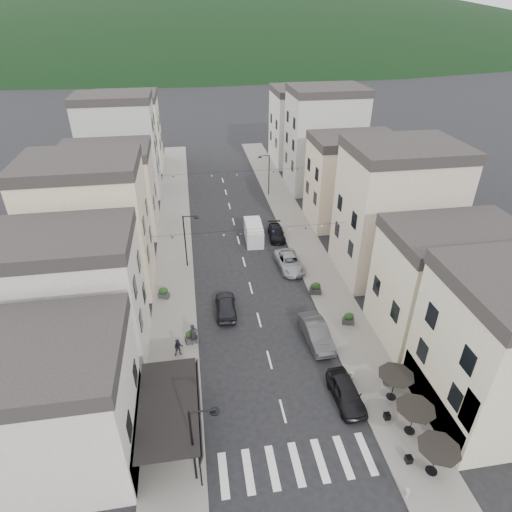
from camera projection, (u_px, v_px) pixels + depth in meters
The scene contains 28 objects.
ground at pixel (305, 496), 24.56m from camera, with size 700.00×700.00×0.00m, color black.
sidewalk_left at pixel (175, 240), 50.62m from camera, with size 4.00×76.00×0.12m, color slate.
sidewalk_right at pixel (298, 231), 52.67m from camera, with size 4.00×76.00×0.12m, color slate.
hill_backdrop at pixel (187, 45), 278.79m from camera, with size 640.00×360.00×70.00m, color black.
boutique_building at pixel (26, 414), 24.63m from camera, with size 12.00×8.00×8.00m, color #B5B1A6.
boutique_awning at pixel (172, 406), 26.21m from camera, with size 3.77×7.50×3.28m.
buildings_row_left at pixel (111, 178), 51.44m from camera, with size 10.20×54.16×14.00m.
buildings_row_right at pixel (345, 167), 54.30m from camera, with size 10.20×54.16×14.50m.
cafe_terrace at pixel (415, 411), 26.77m from camera, with size 2.50×8.10×2.53m.
streetlamp_left_near at pixel (197, 439), 23.56m from camera, with size 1.70×0.56×6.00m.
streetlamp_left_far at pixel (187, 236), 43.90m from camera, with size 1.70×0.56×6.00m.
streetlamp_right_far at pixel (267, 171), 60.74m from camera, with size 1.70×0.56×6.00m.
bollards at pixel (285, 413), 29.00m from camera, with size 11.66×10.26×0.60m.
bunting_near at pixel (249, 233), 40.30m from camera, with size 19.00×0.28×0.62m.
bunting_far at pixel (231, 174), 53.86m from camera, with size 19.00×0.28×0.62m.
parked_car_a at pixel (346, 392), 30.09m from camera, with size 1.80×4.47×1.52m, color black.
parked_car_b at pixel (316, 333), 35.40m from camera, with size 1.75×5.02×1.65m, color #38383B.
parked_car_c at pixel (289, 262), 45.20m from camera, with size 2.37×5.15×1.43m, color #919499.
parked_car_d at pixel (276, 233), 51.07m from camera, with size 1.78×4.38×1.27m, color black.
parked_car_e at pixel (226, 306), 38.64m from camera, with size 1.81×4.50×1.53m, color black.
delivery_van at pixel (254, 232), 50.22m from camera, with size 2.15×4.92×2.32m.
pedestrian_a at pixel (194, 335), 34.82m from camera, with size 0.71×0.47×1.94m, color black.
pedestrian_b at pixel (178, 347), 33.80m from camera, with size 0.76×0.59×1.55m, color #241F2A.
planter_la at pixel (191, 337), 35.21m from camera, with size 1.16×0.84×1.17m.
planter_lb at pixel (164, 293), 40.51m from camera, with size 1.14×0.90×1.12m.
planter_ra at pixel (392, 377), 31.38m from camera, with size 1.21×0.79×1.26m.
planter_rb at pixel (349, 318), 37.23m from camera, with size 1.14×0.84×1.15m.
planter_rc at pixel (315, 288), 41.10m from camera, with size 1.19×0.82×1.22m.
Camera 1 is at (-5.00, -13.37, 24.46)m, focal length 30.00 mm.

